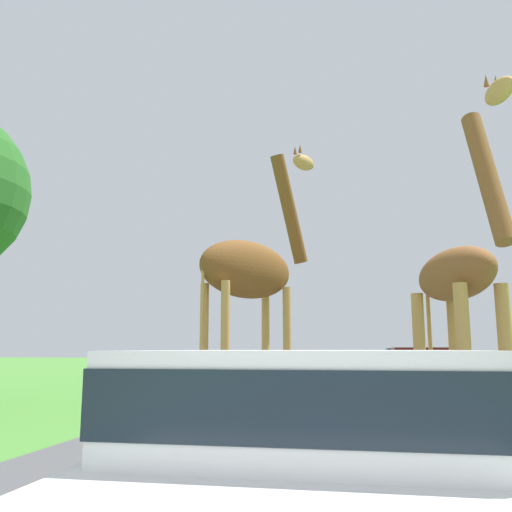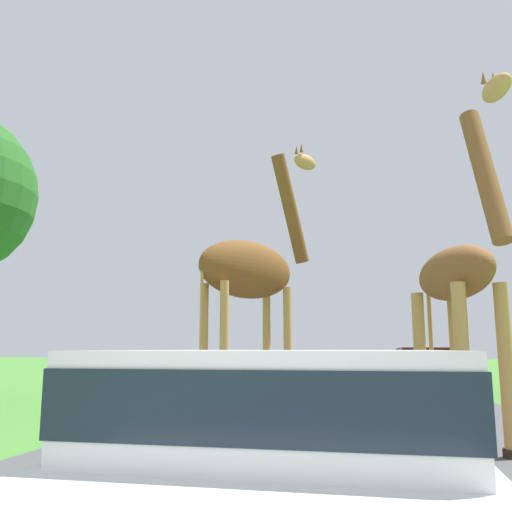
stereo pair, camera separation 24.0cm
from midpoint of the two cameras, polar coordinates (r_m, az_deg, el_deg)
name	(u,v)px [view 1 (the left image)]	position (r m, az deg, el deg)	size (l,w,h in m)	color
road	(348,375)	(29.45, 9.42, -12.25)	(7.53, 120.00, 0.00)	#4C4C4F
giraffe_near_road	(252,272)	(9.32, -1.12, -1.70)	(1.99, 2.49, 5.28)	tan
giraffe_companion	(459,284)	(8.27, 19.84, -2.74)	(1.25, 2.76, 4.88)	tan
car_lead_maroon	(316,466)	(3.22, 4.02, -21.16)	(1.98, 4.36, 1.35)	silver
car_queue_right	(405,363)	(25.61, 15.15, -10.78)	(1.75, 4.47, 1.38)	navy
car_queue_left	(419,368)	(18.26, 16.42, -11.23)	(1.77, 4.67, 1.40)	#561914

